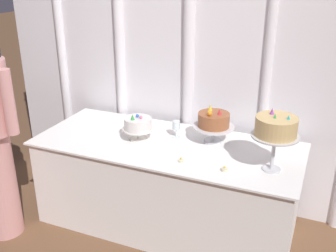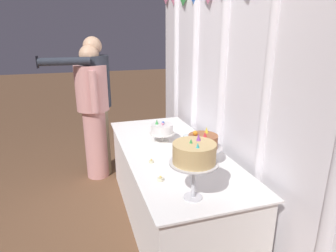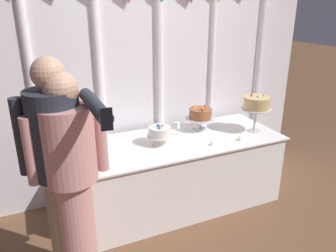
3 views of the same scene
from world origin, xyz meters
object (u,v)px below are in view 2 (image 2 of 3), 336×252
at_px(cake_display_center, 203,143).
at_px(wine_glass, 186,139).
at_px(cake_table, 171,185).
at_px(cake_display_rightmost, 194,155).
at_px(guest_man_pink_jacket, 93,109).
at_px(guest_man_dark_suit, 96,102).
at_px(tealight_near_left, 161,179).
at_px(cake_display_leftmost, 162,130).
at_px(tealight_far_left, 151,162).

distance_m(cake_display_center, wine_glass, 0.30).
relative_size(cake_table, cake_display_rightmost, 4.85).
xyz_separation_m(wine_glass, guest_man_pink_jacket, (-1.17, -0.73, 0.05)).
distance_m(cake_table, guest_man_dark_suit, 1.45).
bearing_deg(cake_display_center, tealight_near_left, -63.57).
distance_m(cake_display_leftmost, cake_display_rightmost, 1.06).
xyz_separation_m(tealight_far_left, guest_man_pink_jacket, (-1.36, -0.36, 0.14)).
xyz_separation_m(cake_display_center, wine_glass, (-0.29, -0.03, -0.07)).
bearing_deg(tealight_near_left, cake_display_rightmost, 25.43).
bearing_deg(cake_display_rightmost, tealight_far_left, -168.35).
height_order(wine_glass, guest_man_pink_jacket, guest_man_pink_jacket).
relative_size(wine_glass, guest_man_dark_suit, 0.08).
xyz_separation_m(tealight_far_left, tealight_near_left, (0.31, -0.01, 0.00)).
height_order(cake_display_center, tealight_near_left, cake_display_center).
xyz_separation_m(cake_table, guest_man_pink_jacket, (-1.15, -0.60, 0.51)).
relative_size(tealight_far_left, guest_man_pink_jacket, 0.03).
height_order(cake_display_center, tealight_far_left, cake_display_center).
bearing_deg(guest_man_dark_suit, tealight_far_left, 12.68).
xyz_separation_m(wine_glass, tealight_near_left, (0.50, -0.39, -0.08)).
xyz_separation_m(cake_display_rightmost, wine_glass, (-0.78, 0.25, -0.20)).
relative_size(cake_display_leftmost, guest_man_pink_jacket, 0.15).
distance_m(cake_display_center, guest_man_pink_jacket, 1.65).
bearing_deg(cake_display_rightmost, wine_glass, 162.21).
xyz_separation_m(tealight_far_left, guest_man_dark_suit, (-1.42, -0.32, 0.20)).
relative_size(cake_table, tealight_far_left, 49.73).
relative_size(cake_table, cake_display_leftmost, 8.37).
distance_m(cake_display_rightmost, tealight_near_left, 0.43).
bearing_deg(cake_display_center, cake_table, -152.15).
bearing_deg(tealight_near_left, tealight_far_left, 177.81).
relative_size(tealight_far_left, tealight_near_left, 0.89).
relative_size(cake_display_rightmost, guest_man_dark_suit, 0.25).
xyz_separation_m(cake_display_leftmost, cake_display_rightmost, (1.04, -0.10, 0.18)).
bearing_deg(cake_display_leftmost, tealight_near_left, -17.31).
height_order(wine_glass, guest_man_dark_suit, guest_man_dark_suit).
xyz_separation_m(cake_display_center, tealight_near_left, (0.21, -0.42, -0.16)).
distance_m(cake_display_rightmost, wine_glass, 0.85).
xyz_separation_m(wine_glass, tealight_far_left, (0.19, -0.37, -0.09)).
relative_size(guest_man_pink_jacket, guest_man_dark_suit, 0.95).
xyz_separation_m(cake_display_leftmost, guest_man_pink_jacket, (-0.91, -0.58, 0.02)).
distance_m(cake_table, guest_man_pink_jacket, 1.39).
xyz_separation_m(guest_man_pink_jacket, guest_man_dark_suit, (-0.06, 0.04, 0.07)).
distance_m(cake_table, wine_glass, 0.48).
distance_m(cake_display_leftmost, wine_glass, 0.30).
bearing_deg(cake_display_center, guest_man_dark_suit, -154.49).
distance_m(cake_display_leftmost, tealight_near_left, 0.80).
xyz_separation_m(cake_display_rightmost, guest_man_dark_suit, (-2.01, -0.44, -0.09)).
bearing_deg(cake_display_rightmost, guest_man_pink_jacket, -166.13).
xyz_separation_m(cake_display_leftmost, wine_glass, (0.26, 0.15, -0.03)).
distance_m(tealight_far_left, guest_man_dark_suit, 1.47).
bearing_deg(cake_table, cake_display_center, 27.85).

